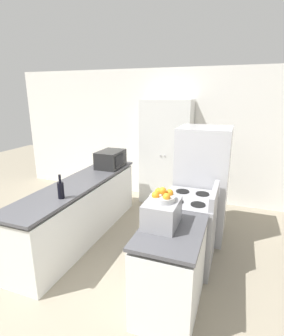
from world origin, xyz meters
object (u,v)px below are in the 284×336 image
toaster_oven (162,213)px  fruit_bowl (162,196)px  wine_bottle (61,190)px  pantry_cabinet (166,153)px  microwave (111,159)px  stove (188,230)px  refrigerator (202,183)px

toaster_oven → fruit_bowl: bearing=95.2°
fruit_bowl → wine_bottle: bearing=171.5°
wine_bottle → pantry_cabinet: bearing=74.4°
wine_bottle → fruit_bowl: bearing=-8.5°
microwave → fruit_bowl: (1.41, -1.66, 0.15)m
pantry_cabinet → fruit_bowl: pantry_cabinet is taller
microwave → wine_bottle: 1.47m
stove → wine_bottle: bearing=-159.3°
pantry_cabinet → wine_bottle: 2.48m
pantry_cabinet → stove: 2.08m
refrigerator → wine_bottle: bearing=-139.2°
wine_bottle → toaster_oven: size_ratio=0.76×
stove → wine_bottle: size_ratio=3.47×
pantry_cabinet → microwave: (-0.73, -0.93, 0.02)m
wine_bottle → microwave: bearing=92.7°
fruit_bowl → stove: bearing=79.7°
wine_bottle → stove: bearing=20.7°
pantry_cabinet → stove: pantry_cabinet is taller
wine_bottle → fruit_bowl: 1.37m
microwave → refrigerator: bearing=-5.3°
pantry_cabinet → refrigerator: 1.38m
refrigerator → pantry_cabinet: bearing=128.7°
toaster_oven → pantry_cabinet: bearing=104.6°
stove → toaster_oven: size_ratio=2.62×
pantry_cabinet → toaster_oven: pantry_cabinet is taller
stove → fruit_bowl: bearing=-100.3°
stove → refrigerator: (0.04, 0.76, 0.38)m
pantry_cabinet → refrigerator: bearing=-51.3°
microwave → stove: bearing=-30.3°
stove → fruit_bowl: size_ratio=4.24×
stove → fruit_bowl: fruit_bowl is taller
refrigerator → toaster_oven: bearing=-96.7°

